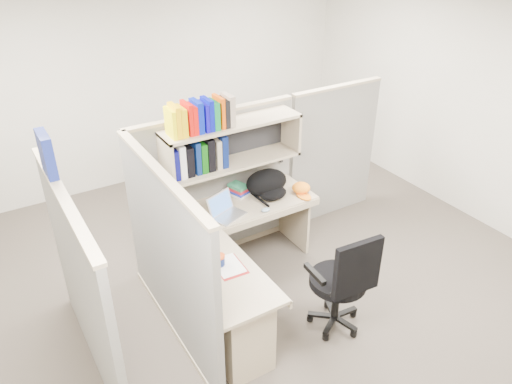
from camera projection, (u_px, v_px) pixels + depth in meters
ground at (261, 296)px, 4.91m from camera, size 6.00×6.00×0.00m
room_shell at (262, 145)px, 4.11m from camera, size 6.00×6.00×6.00m
cubicle at (202, 207)px, 4.63m from camera, size 3.79×1.84×1.95m
desk at (239, 292)px, 4.30m from camera, size 1.74×1.75×0.73m
laptop at (228, 207)px, 4.76m from camera, size 0.40×0.40×0.23m
backpack at (270, 185)px, 5.10m from camera, size 0.52×0.45×0.27m
orange_cap at (301, 188)px, 5.20m from camera, size 0.25×0.27×0.10m
snack_canister at (219, 260)px, 4.14m from camera, size 0.10×0.10×0.10m
tissue_box at (202, 280)px, 3.85m from camera, size 0.15×0.15×0.19m
mouse at (266, 210)px, 4.89m from camera, size 0.11×0.09×0.04m
paper_cup at (225, 194)px, 5.10m from camera, size 0.07×0.07×0.09m
book_stack at (238, 189)px, 5.17m from camera, size 0.22×0.26×0.11m
loose_paper at (228, 266)px, 4.15m from camera, size 0.23×0.29×0.00m
task_chair at (340, 296)px, 4.35m from camera, size 0.56×0.52×1.06m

